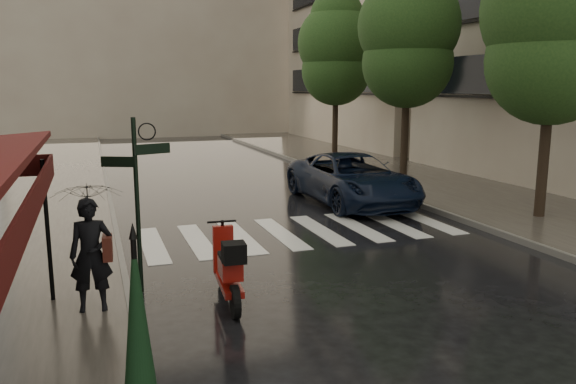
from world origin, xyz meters
TOP-DOWN VIEW (x-y plane):
  - ground at (0.00, 0.00)m, footprint 120.00×120.00m
  - sidewalk_near at (-4.50, 12.00)m, footprint 6.00×60.00m
  - sidewalk_far at (10.25, 12.00)m, footprint 5.50×60.00m
  - curb_near at (-1.45, 12.00)m, footprint 0.12×60.00m
  - curb_far at (7.45, 12.00)m, footprint 0.12×60.00m
  - crosswalk at (2.98, 6.00)m, footprint 7.85×3.20m
  - signpost at (-1.19, 3.00)m, footprint 1.17×0.29m
  - backdrop_building at (3.00, 38.00)m, footprint 22.00×6.00m
  - tree_near at (9.60, 5.00)m, footprint 3.80×3.80m
  - tree_mid at (9.50, 12.00)m, footprint 3.80×3.80m
  - tree_far at (9.70, 19.00)m, footprint 3.80×3.80m
  - pedestrian_with_umbrella at (-2.00, 2.06)m, footprint 1.13×1.15m
  - scooter at (0.15, 1.90)m, footprint 0.55×1.94m
  - parked_car at (5.76, 8.84)m, footprint 2.66×5.63m
  - parasol_front at (-1.65, -2.95)m, footprint 0.44×0.44m

SIDE VIEW (x-z plane):
  - ground at x=0.00m, z-range 0.00..0.00m
  - crosswalk at x=2.98m, z-range 0.00..0.01m
  - sidewalk_near at x=-4.50m, z-range 0.00..0.12m
  - sidewalk_far at x=10.25m, z-range 0.00..0.12m
  - curb_near at x=-1.45m, z-range -0.01..0.15m
  - curb_far at x=7.45m, z-range -0.01..0.15m
  - scooter at x=0.15m, z-range -0.05..1.23m
  - parked_car at x=5.76m, z-range 0.00..1.56m
  - parasol_front at x=-1.65m, z-range 0.21..2.70m
  - pedestrian_with_umbrella at x=-2.00m, z-range 0.53..3.06m
  - signpost at x=-1.19m, z-range 0.28..3.38m
  - tree_near at x=9.60m, z-range 1.33..9.31m
  - tree_far at x=9.70m, z-range 1.37..9.54m
  - tree_mid at x=9.50m, z-range 1.42..9.76m
  - backdrop_building at x=3.00m, z-range 0.00..20.00m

